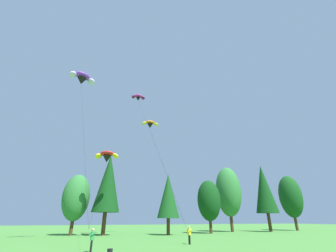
# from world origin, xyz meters

# --- Properties ---
(treeline_tree_e) EXTENTS (4.36, 4.36, 9.48)m
(treeline_tree_e) POSITION_xyz_m (-6.32, 44.59, 5.74)
(treeline_tree_e) COLOR #472D19
(treeline_tree_e) RESTS_ON ground_plane
(treeline_tree_f) EXTENTS (4.49, 4.49, 13.16)m
(treeline_tree_f) POSITION_xyz_m (-1.50, 43.07, 8.24)
(treeline_tree_f) COLOR #472D19
(treeline_tree_f) RESTS_ON ground_plane
(treeline_tree_g) EXTENTS (3.75, 3.75, 9.76)m
(treeline_tree_g) POSITION_xyz_m (8.55, 40.39, 6.11)
(treeline_tree_g) COLOR #472D19
(treeline_tree_g) RESTS_ON ground_plane
(treeline_tree_h) EXTENTS (4.34, 4.34, 9.41)m
(treeline_tree_h) POSITION_xyz_m (17.41, 42.11, 5.70)
(treeline_tree_h) COLOR #472D19
(treeline_tree_h) RESTS_ON ground_plane
(treeline_tree_i) EXTENTS (5.36, 5.36, 13.20)m
(treeline_tree_i) POSITION_xyz_m (24.40, 45.61, 7.99)
(treeline_tree_i) COLOR #472D19
(treeline_tree_i) RESTS_ON ground_plane
(treeline_tree_j) EXTENTS (4.63, 4.63, 13.79)m
(treeline_tree_j) POSITION_xyz_m (32.09, 43.27, 8.64)
(treeline_tree_j) COLOR #472D19
(treeline_tree_j) RESTS_ON ground_plane
(treeline_tree_k) EXTENTS (5.13, 5.13, 12.35)m
(treeline_tree_k) POSITION_xyz_m (41.76, 45.47, 7.47)
(treeline_tree_k) COLOR #472D19
(treeline_tree_k) RESTS_ON ground_plane
(kite_flyer_near) EXTENTS (0.59, 0.62, 1.69)m
(kite_flyer_near) POSITION_xyz_m (-3.93, 23.23, 1.00)
(kite_flyer_near) COLOR black
(kite_flyer_near) RESTS_ON ground_plane
(kite_flyer_mid) EXTENTS (0.55, 0.59, 1.69)m
(kite_flyer_mid) POSITION_xyz_m (5.75, 26.17, 1.00)
(kite_flyer_mid) COLOR black
(kite_flyer_mid) RESTS_ON ground_plane
(parafoil_kite_high_purple) EXTENTS (5.30, 11.14, 21.01)m
(parafoil_kite_high_purple) POSITION_xyz_m (-7.64, 33.11, 21.60)
(parafoil_kite_high_purple) COLOR purple
(parafoil_kite_mid_magenta) EXTENTS (4.50, 14.90, 23.50)m
(parafoil_kite_mid_magenta) POSITION_xyz_m (2.34, 40.52, 24.39)
(parafoil_kite_mid_magenta) COLOR #D12893
(parafoil_kite_far_red_yellow) EXTENTS (4.08, 16.91, 11.01)m
(parafoil_kite_far_red_yellow) POSITION_xyz_m (-2.47, 38.87, 11.69)
(parafoil_kite_far_red_yellow) COLOR red
(parafoil_kite_low_orange) EXTENTS (3.77, 19.68, 20.35)m
(parafoil_kite_low_orange) POSITION_xyz_m (6.12, 45.14, 21.15)
(parafoil_kite_low_orange) COLOR orange
(backpack) EXTENTS (0.40, 0.40, 0.40)m
(backpack) POSITION_xyz_m (-2.68, 21.50, 0.20)
(backpack) COLOR black
(backpack) RESTS_ON ground_plane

